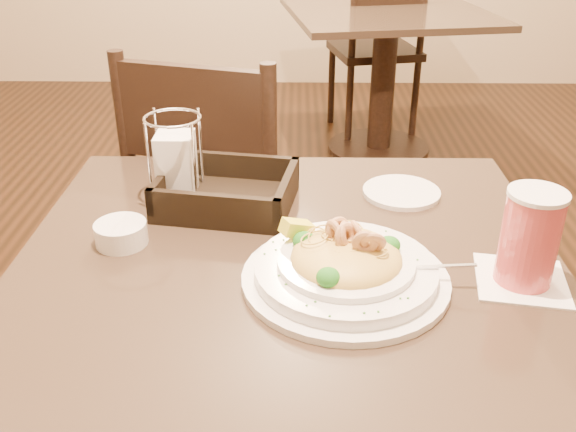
{
  "coord_description": "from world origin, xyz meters",
  "views": [
    {
      "loc": [
        0.01,
        -0.88,
        1.27
      ],
      "look_at": [
        0.0,
        0.02,
        0.8
      ],
      "focal_mm": 40.0,
      "sensor_mm": 36.0,
      "label": 1
    }
  ],
  "objects_px": {
    "side_plate": "(401,192)",
    "dining_chair_far": "(378,44)",
    "bread_basket": "(227,194)",
    "napkin_caddy": "(176,165)",
    "butter_ramekin": "(121,233)",
    "dining_chair_near": "(222,209)",
    "pasta_bowl": "(345,266)",
    "background_table": "(384,57)",
    "main_table": "(288,372)",
    "drink_glass": "(530,239)"
  },
  "relations": [
    {
      "from": "main_table",
      "to": "background_table",
      "type": "height_order",
      "value": "same"
    },
    {
      "from": "main_table",
      "to": "napkin_caddy",
      "type": "relative_size",
      "value": 5.24
    },
    {
      "from": "main_table",
      "to": "napkin_caddy",
      "type": "distance_m",
      "value": 0.44
    },
    {
      "from": "dining_chair_far",
      "to": "side_plate",
      "type": "bearing_deg",
      "value": 72.24
    },
    {
      "from": "bread_basket",
      "to": "side_plate",
      "type": "distance_m",
      "value": 0.34
    },
    {
      "from": "main_table",
      "to": "pasta_bowl",
      "type": "bearing_deg",
      "value": -27.31
    },
    {
      "from": "side_plate",
      "to": "dining_chair_far",
      "type": "bearing_deg",
      "value": 84.61
    },
    {
      "from": "dining_chair_near",
      "to": "side_plate",
      "type": "height_order",
      "value": "dining_chair_near"
    },
    {
      "from": "background_table",
      "to": "butter_ramekin",
      "type": "relative_size",
      "value": 11.75
    },
    {
      "from": "dining_chair_far",
      "to": "side_plate",
      "type": "xyz_separation_m",
      "value": [
        -0.21,
        -2.24,
        0.22
      ]
    },
    {
      "from": "napkin_caddy",
      "to": "butter_ramekin",
      "type": "xyz_separation_m",
      "value": [
        -0.07,
        -0.17,
        -0.05
      ]
    },
    {
      "from": "dining_chair_near",
      "to": "drink_glass",
      "type": "relative_size",
      "value": 5.91
    },
    {
      "from": "dining_chair_near",
      "to": "napkin_caddy",
      "type": "relative_size",
      "value": 5.42
    },
    {
      "from": "pasta_bowl",
      "to": "dining_chair_far",
      "type": "bearing_deg",
      "value": 82.34
    },
    {
      "from": "background_table",
      "to": "butter_ramekin",
      "type": "bearing_deg",
      "value": -108.29
    },
    {
      "from": "pasta_bowl",
      "to": "background_table",
      "type": "bearing_deg",
      "value": 81.38
    },
    {
      "from": "main_table",
      "to": "background_table",
      "type": "xyz_separation_m",
      "value": [
        0.44,
        2.25,
        0.0
      ]
    },
    {
      "from": "background_table",
      "to": "napkin_caddy",
      "type": "distance_m",
      "value": 2.14
    },
    {
      "from": "bread_basket",
      "to": "napkin_caddy",
      "type": "xyz_separation_m",
      "value": [
        -0.1,
        0.02,
        0.05
      ]
    },
    {
      "from": "napkin_caddy",
      "to": "side_plate",
      "type": "relative_size",
      "value": 1.13
    },
    {
      "from": "pasta_bowl",
      "to": "drink_glass",
      "type": "xyz_separation_m",
      "value": [
        0.27,
        0.01,
        0.05
      ]
    },
    {
      "from": "butter_ramekin",
      "to": "bread_basket",
      "type": "bearing_deg",
      "value": 41.3
    },
    {
      "from": "dining_chair_near",
      "to": "napkin_caddy",
      "type": "xyz_separation_m",
      "value": [
        -0.03,
        -0.39,
        0.29
      ]
    },
    {
      "from": "main_table",
      "to": "bread_basket",
      "type": "bearing_deg",
      "value": 119.14
    },
    {
      "from": "main_table",
      "to": "butter_ramekin",
      "type": "distance_m",
      "value": 0.38
    },
    {
      "from": "dining_chair_near",
      "to": "drink_glass",
      "type": "xyz_separation_m",
      "value": [
        0.55,
        -0.66,
        0.3
      ]
    },
    {
      "from": "side_plate",
      "to": "butter_ramekin",
      "type": "relative_size",
      "value": 1.72
    },
    {
      "from": "pasta_bowl",
      "to": "drink_glass",
      "type": "bearing_deg",
      "value": 1.27
    },
    {
      "from": "main_table",
      "to": "pasta_bowl",
      "type": "xyz_separation_m",
      "value": [
        0.09,
        -0.05,
        0.25
      ]
    },
    {
      "from": "main_table",
      "to": "drink_glass",
      "type": "xyz_separation_m",
      "value": [
        0.36,
        -0.04,
        0.3
      ]
    },
    {
      "from": "main_table",
      "to": "dining_chair_near",
      "type": "height_order",
      "value": "dining_chair_near"
    },
    {
      "from": "dining_chair_far",
      "to": "side_plate",
      "type": "distance_m",
      "value": 2.26
    },
    {
      "from": "bread_basket",
      "to": "background_table",
      "type": "bearing_deg",
      "value": 74.75
    },
    {
      "from": "bread_basket",
      "to": "side_plate",
      "type": "height_order",
      "value": "bread_basket"
    },
    {
      "from": "background_table",
      "to": "butter_ramekin",
      "type": "height_order",
      "value": "butter_ramekin"
    },
    {
      "from": "dining_chair_near",
      "to": "butter_ramekin",
      "type": "bearing_deg",
      "value": 96.15
    },
    {
      "from": "dining_chair_near",
      "to": "napkin_caddy",
      "type": "height_order",
      "value": "dining_chair_near"
    },
    {
      "from": "main_table",
      "to": "background_table",
      "type": "distance_m",
      "value": 2.29
    },
    {
      "from": "dining_chair_near",
      "to": "pasta_bowl",
      "type": "height_order",
      "value": "dining_chair_near"
    },
    {
      "from": "napkin_caddy",
      "to": "side_plate",
      "type": "xyz_separation_m",
      "value": [
        0.43,
        0.03,
        -0.07
      ]
    },
    {
      "from": "dining_chair_far",
      "to": "bread_basket",
      "type": "xyz_separation_m",
      "value": [
        -0.55,
        -2.29,
        0.24
      ]
    },
    {
      "from": "butter_ramekin",
      "to": "dining_chair_far",
      "type": "bearing_deg",
      "value": 73.62
    },
    {
      "from": "main_table",
      "to": "side_plate",
      "type": "xyz_separation_m",
      "value": [
        0.22,
        0.26,
        0.23
      ]
    },
    {
      "from": "pasta_bowl",
      "to": "napkin_caddy",
      "type": "height_order",
      "value": "napkin_caddy"
    },
    {
      "from": "background_table",
      "to": "bread_basket",
      "type": "bearing_deg",
      "value": -105.25
    },
    {
      "from": "dining_chair_far",
      "to": "butter_ramekin",
      "type": "relative_size",
      "value": 10.52
    },
    {
      "from": "background_table",
      "to": "napkin_caddy",
      "type": "xyz_separation_m",
      "value": [
        -0.65,
        -2.02,
        0.3
      ]
    },
    {
      "from": "pasta_bowl",
      "to": "napkin_caddy",
      "type": "relative_size",
      "value": 2.08
    },
    {
      "from": "main_table",
      "to": "butter_ramekin",
      "type": "relative_size",
      "value": 10.19
    },
    {
      "from": "napkin_caddy",
      "to": "butter_ramekin",
      "type": "relative_size",
      "value": 1.94
    }
  ]
}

